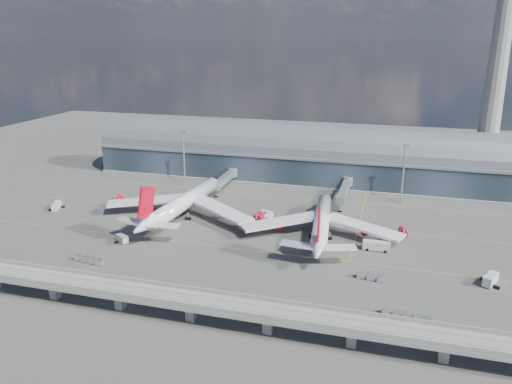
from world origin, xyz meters
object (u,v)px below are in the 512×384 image
(service_truck_0, at_px, (57,206))
(cargo_train_0, at_px, (89,260))
(service_truck_3, at_px, (490,280))
(floodlight_mast_left, at_px, (184,157))
(service_truck_5, at_px, (267,214))
(airliner_right, at_px, (321,223))
(control_tower, at_px, (496,76))
(floodlight_mast_right, at_px, (403,172))
(cargo_train_2, at_px, (371,277))
(service_truck_2, at_px, (377,246))
(airliner_left, at_px, (182,203))
(service_truck_1, at_px, (122,239))
(cargo_train_1, at_px, (406,315))
(service_truck_4, at_px, (267,218))

(service_truck_0, height_order, cargo_train_0, service_truck_0)
(service_truck_0, xyz_separation_m, service_truck_3, (161.49, -21.02, 0.12))
(floodlight_mast_left, distance_m, service_truck_5, 60.64)
(airliner_right, bearing_deg, control_tower, 44.25)
(service_truck_3, bearing_deg, service_truck_0, -160.67)
(control_tower, relative_size, floodlight_mast_right, 4.01)
(service_truck_3, distance_m, cargo_train_2, 33.76)
(service_truck_2, distance_m, cargo_train_2, 21.64)
(service_truck_0, bearing_deg, airliner_left, -16.17)
(floodlight_mast_left, height_order, airliner_right, floodlight_mast_left)
(service_truck_2, relative_size, cargo_train_0, 0.81)
(service_truck_2, bearing_deg, service_truck_0, 87.13)
(service_truck_1, distance_m, cargo_train_0, 17.15)
(airliner_right, bearing_deg, service_truck_5, 143.72)
(airliner_left, xyz_separation_m, cargo_train_0, (-11.77, -45.71, -5.00))
(airliner_left, relative_size, cargo_train_1, 5.37)
(service_truck_5, height_order, cargo_train_0, service_truck_5)
(floodlight_mast_right, distance_m, cargo_train_1, 95.15)
(floodlight_mast_right, bearing_deg, airliner_left, -152.70)
(control_tower, distance_m, floodlight_mast_left, 143.01)
(airliner_left, height_order, cargo_train_0, airliner_left)
(control_tower, height_order, cargo_train_1, control_tower)
(floodlight_mast_left, height_order, airliner_left, floodlight_mast_left)
(service_truck_1, distance_m, service_truck_2, 86.72)
(control_tower, height_order, service_truck_1, control_tower)
(service_truck_4, bearing_deg, cargo_train_1, -47.45)
(service_truck_4, xyz_separation_m, cargo_train_0, (-44.81, -50.52, -0.38))
(service_truck_1, xyz_separation_m, cargo_train_0, (-1.78, -17.05, -0.44))
(service_truck_1, bearing_deg, service_truck_3, -60.41)
(floodlight_mast_right, xyz_separation_m, cargo_train_1, (2.18, -94.26, -12.76))
(service_truck_0, bearing_deg, service_truck_2, -24.59)
(control_tower, distance_m, floodlight_mast_right, 58.76)
(service_truck_3, bearing_deg, cargo_train_1, -105.87)
(cargo_train_0, bearing_deg, service_truck_4, -50.00)
(control_tower, xyz_separation_m, service_truck_0, (-171.08, -76.00, -50.14))
(control_tower, bearing_deg, service_truck_3, -95.64)
(airliner_right, relative_size, cargo_train_0, 5.60)
(airliner_left, relative_size, service_truck_2, 7.56)
(floodlight_mast_left, height_order, service_truck_2, floodlight_mast_left)
(cargo_train_0, xyz_separation_m, cargo_train_2, (86.32, 12.81, 0.04))
(service_truck_3, distance_m, cargo_train_0, 121.01)
(control_tower, relative_size, floodlight_mast_left, 4.01)
(airliner_right, height_order, service_truck_3, airliner_right)
(floodlight_mast_right, bearing_deg, cargo_train_2, -95.86)
(service_truck_4, bearing_deg, floodlight_mast_right, 37.70)
(service_truck_1, bearing_deg, service_truck_0, 90.72)
(service_truck_0, bearing_deg, floodlight_mast_right, -2.61)
(service_truck_2, distance_m, service_truck_4, 44.91)
(service_truck_1, xyz_separation_m, service_truck_5, (41.61, 38.07, -0.08))
(control_tower, bearing_deg, service_truck_1, -142.09)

